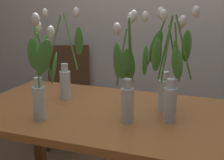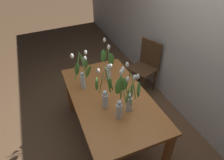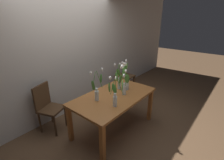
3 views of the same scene
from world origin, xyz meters
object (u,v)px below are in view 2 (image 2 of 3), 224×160
Objects in this scene: tulip_vase_0 at (130,97)px; tulip_vase_4 at (122,99)px; tulip_vase_3 at (83,75)px; dining_chair at (146,64)px; tulip_vase_1 at (106,92)px; dining_table at (110,102)px; tulip_vase_2 at (108,68)px.

tulip_vase_4 reaches higher than tulip_vase_0.
tulip_vase_3 is 0.60× the size of dining_chair.
tulip_vase_3 is (-0.42, -0.14, 0.00)m from tulip_vase_1.
dining_table is at bearing 42.64° from tulip_vase_3.
dining_chair is (-0.52, 1.23, -0.42)m from tulip_vase_3.
tulip_vase_2 reaches higher than dining_table.
tulip_vase_2 is at bearing 99.69° from tulip_vase_3.
dining_chair reaches higher than dining_table.
tulip_vase_1 reaches higher than dining_chair.
dining_table is at bearing -158.88° from tulip_vase_0.
tulip_vase_0 is 0.62m from tulip_vase_2.
tulip_vase_4 is (0.20, 0.10, 0.04)m from tulip_vase_1.
tulip_vase_4 is at bearing -1.92° from dining_table.
tulip_vase_4 is (0.06, -0.12, 0.07)m from tulip_vase_0.
tulip_vase_1 is 0.52m from tulip_vase_2.
tulip_vase_2 is at bearing 162.62° from dining_table.
dining_chair is (-0.79, 0.98, -0.12)m from dining_table.
dining_table is 0.45m from tulip_vase_2.
tulip_vase_2 is 1.03× the size of tulip_vase_3.
tulip_vase_1 is 0.99× the size of tulip_vase_2.
tulip_vase_2 is at bearing -179.17° from tulip_vase_0.
dining_chair is at bearing 128.76° from dining_table.
tulip_vase_3 is (-0.56, -0.36, 0.03)m from tulip_vase_0.
tulip_vase_0 is 0.99× the size of tulip_vase_3.
dining_table is at bearing 178.08° from tulip_vase_4.
tulip_vase_0 is at bearing 0.83° from tulip_vase_2.
tulip_vase_2 is 0.69m from tulip_vase_4.
tulip_vase_0 is at bearing 32.77° from tulip_vase_3.
dining_chair is at bearing 130.47° from tulip_vase_1.
tulip_vase_0 is at bearing 56.95° from tulip_vase_1.
tulip_vase_0 is 0.27m from tulip_vase_1.
tulip_vase_2 is 0.62× the size of dining_chair.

